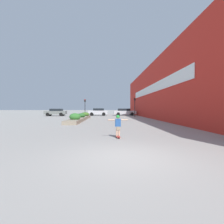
{
  "coord_description": "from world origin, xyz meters",
  "views": [
    {
      "loc": [
        -0.66,
        -5.47,
        1.55
      ],
      "look_at": [
        -0.03,
        13.46,
        1.15
      ],
      "focal_mm": 28.0,
      "sensor_mm": 36.0,
      "label": 1
    }
  ],
  "objects_px": {
    "car_center_left": "(170,112)",
    "skateboard": "(118,137)",
    "traffic_light_right": "(135,104)",
    "car_center_right": "(125,112)",
    "car_leftmost": "(98,112)",
    "skateboarder": "(118,123)",
    "car_rightmost": "(56,112)",
    "traffic_light_left": "(85,105)"
  },
  "relations": [
    {
      "from": "car_rightmost",
      "to": "traffic_light_left",
      "type": "xyz_separation_m",
      "value": [
        6.36,
        -4.0,
        1.39
      ]
    },
    {
      "from": "car_center_right",
      "to": "car_rightmost",
      "type": "height_order",
      "value": "car_center_right"
    },
    {
      "from": "skateboarder",
      "to": "car_center_right",
      "type": "relative_size",
      "value": 0.23
    },
    {
      "from": "car_center_left",
      "to": "traffic_light_right",
      "type": "distance_m",
      "value": 8.62
    },
    {
      "from": "skateboarder",
      "to": "skateboard",
      "type": "bearing_deg",
      "value": 85.49
    },
    {
      "from": "car_center_left",
      "to": "car_center_right",
      "type": "distance_m",
      "value": 9.28
    },
    {
      "from": "skateboard",
      "to": "car_center_left",
      "type": "relative_size",
      "value": 0.16
    },
    {
      "from": "car_center_left",
      "to": "skateboarder",
      "type": "bearing_deg",
      "value": 154.68
    },
    {
      "from": "skateboarder",
      "to": "car_center_left",
      "type": "relative_size",
      "value": 0.25
    },
    {
      "from": "skateboarder",
      "to": "traffic_light_right",
      "type": "relative_size",
      "value": 0.32
    },
    {
      "from": "car_center_left",
      "to": "skateboard",
      "type": "bearing_deg",
      "value": 154.68
    },
    {
      "from": "traffic_light_right",
      "to": "traffic_light_left",
      "type": "bearing_deg",
      "value": 179.65
    },
    {
      "from": "skateboarder",
      "to": "traffic_light_right",
      "type": "height_order",
      "value": "traffic_light_right"
    },
    {
      "from": "car_center_right",
      "to": "traffic_light_left",
      "type": "distance_m",
      "value": 9.91
    },
    {
      "from": "skateboard",
      "to": "car_center_right",
      "type": "height_order",
      "value": "car_center_right"
    },
    {
      "from": "car_leftmost",
      "to": "car_center_right",
      "type": "relative_size",
      "value": 0.85
    },
    {
      "from": "traffic_light_left",
      "to": "car_center_left",
      "type": "bearing_deg",
      "value": 11.76
    },
    {
      "from": "car_center_right",
      "to": "traffic_light_right",
      "type": "xyz_separation_m",
      "value": [
        1.23,
        -6.04,
        1.54
      ]
    },
    {
      "from": "traffic_light_left",
      "to": "car_rightmost",
      "type": "bearing_deg",
      "value": 147.86
    },
    {
      "from": "car_leftmost",
      "to": "traffic_light_right",
      "type": "relative_size",
      "value": 1.17
    },
    {
      "from": "car_center_left",
      "to": "traffic_light_right",
      "type": "bearing_deg",
      "value": 114.65
    },
    {
      "from": "skateboarder",
      "to": "car_leftmost",
      "type": "relative_size",
      "value": 0.28
    },
    {
      "from": "skateboarder",
      "to": "car_rightmost",
      "type": "height_order",
      "value": "car_rightmost"
    },
    {
      "from": "skateboarder",
      "to": "car_center_left",
      "type": "xyz_separation_m",
      "value": [
        12.27,
        25.95,
        0.03
      ]
    },
    {
      "from": "car_center_left",
      "to": "car_center_right",
      "type": "relative_size",
      "value": 0.95
    },
    {
      "from": "skateboard",
      "to": "car_rightmost",
      "type": "distance_m",
      "value": 28.59
    },
    {
      "from": "skateboard",
      "to": "car_rightmost",
      "type": "bearing_deg",
      "value": 107.7
    },
    {
      "from": "car_center_left",
      "to": "traffic_light_right",
      "type": "height_order",
      "value": "traffic_light_right"
    },
    {
      "from": "car_leftmost",
      "to": "car_center_right",
      "type": "bearing_deg",
      "value": -83.86
    },
    {
      "from": "car_leftmost",
      "to": "car_rightmost",
      "type": "distance_m",
      "value": 8.57
    },
    {
      "from": "traffic_light_left",
      "to": "traffic_light_right",
      "type": "relative_size",
      "value": 0.92
    },
    {
      "from": "car_center_right",
      "to": "car_rightmost",
      "type": "xyz_separation_m",
      "value": [
        -14.14,
        -1.98,
        -0.02
      ]
    },
    {
      "from": "skateboarder",
      "to": "traffic_light_right",
      "type": "xyz_separation_m",
      "value": [
        4.57,
        22.41,
        1.58
      ]
    },
    {
      "from": "car_leftmost",
      "to": "traffic_light_left",
      "type": "xyz_separation_m",
      "value": [
        -2.1,
        -5.37,
        1.36
      ]
    },
    {
      "from": "car_center_right",
      "to": "skateboard",
      "type": "bearing_deg",
      "value": -6.69
    },
    {
      "from": "car_center_left",
      "to": "car_center_right",
      "type": "bearing_deg",
      "value": 74.36
    },
    {
      "from": "skateboard",
      "to": "traffic_light_right",
      "type": "xyz_separation_m",
      "value": [
        4.57,
        22.41,
        2.27
      ]
    },
    {
      "from": "skateboard",
      "to": "traffic_light_right",
      "type": "bearing_deg",
      "value": 73.96
    },
    {
      "from": "skateboard",
      "to": "car_center_left",
      "type": "height_order",
      "value": "car_center_left"
    },
    {
      "from": "skateboard",
      "to": "traffic_light_right",
      "type": "relative_size",
      "value": 0.21
    },
    {
      "from": "car_leftmost",
      "to": "car_center_left",
      "type": "height_order",
      "value": "car_leftmost"
    },
    {
      "from": "car_leftmost",
      "to": "car_rightmost",
      "type": "height_order",
      "value": "car_leftmost"
    }
  ]
}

